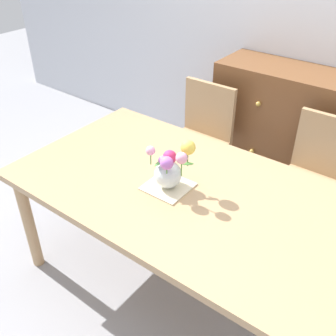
# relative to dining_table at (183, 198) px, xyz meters

# --- Properties ---
(ground_plane) EXTENTS (12.00, 12.00, 0.00)m
(ground_plane) POSITION_rel_dining_table_xyz_m (0.00, 0.00, -0.66)
(ground_plane) COLOR #939399
(back_wall) EXTENTS (7.00, 0.10, 2.80)m
(back_wall) POSITION_rel_dining_table_xyz_m (0.00, 1.60, 0.74)
(back_wall) COLOR silver
(back_wall) RESTS_ON ground_plane
(dining_table) EXTENTS (1.84, 1.05, 0.74)m
(dining_table) POSITION_rel_dining_table_xyz_m (0.00, 0.00, 0.00)
(dining_table) COLOR tan
(dining_table) RESTS_ON ground_plane
(chair_left) EXTENTS (0.42, 0.42, 0.90)m
(chair_left) POSITION_rel_dining_table_xyz_m (-0.45, 0.87, -0.14)
(chair_left) COLOR tan
(chair_left) RESTS_ON ground_plane
(chair_right) EXTENTS (0.42, 0.42, 0.90)m
(chair_right) POSITION_rel_dining_table_xyz_m (0.45, 0.87, -0.14)
(chair_right) COLOR tan
(chair_right) RESTS_ON ground_plane
(dresser) EXTENTS (1.40, 0.47, 1.00)m
(dresser) POSITION_rel_dining_table_xyz_m (0.19, 1.33, -0.16)
(dresser) COLOR brown
(dresser) RESTS_ON ground_plane
(placemat) EXTENTS (0.22, 0.22, 0.01)m
(placemat) POSITION_rel_dining_table_xyz_m (-0.06, -0.05, 0.08)
(placemat) COLOR beige
(placemat) RESTS_ON dining_table
(flower_vase) EXTENTS (0.24, 0.19, 0.27)m
(flower_vase) POSITION_rel_dining_table_xyz_m (-0.05, -0.05, 0.20)
(flower_vase) COLOR silver
(flower_vase) RESTS_ON placemat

